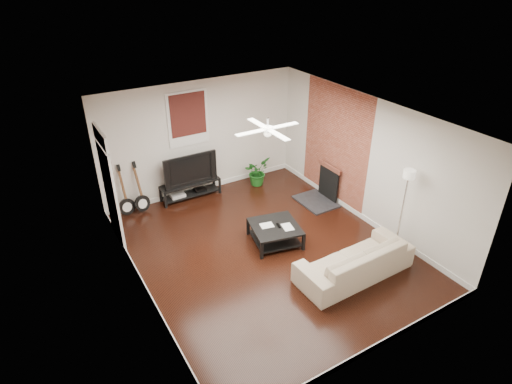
{
  "coord_description": "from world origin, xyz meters",
  "views": [
    {
      "loc": [
        -3.78,
        -5.96,
        5.25
      ],
      "look_at": [
        0.0,
        0.4,
        1.15
      ],
      "focal_mm": 30.01,
      "sensor_mm": 36.0,
      "label": 1
    }
  ],
  "objects": [
    {
      "name": "room",
      "position": [
        0.0,
        0.0,
        1.4
      ],
      "size": [
        5.01,
        6.01,
        2.81
      ],
      "color": "black",
      "rests_on": "ground"
    },
    {
      "name": "floor_lamp",
      "position": [
        2.2,
        -1.39,
        0.92
      ],
      "size": [
        0.31,
        0.31,
        1.84
      ],
      "primitive_type": null,
      "rotation": [
        0.0,
        0.0,
        0.02
      ],
      "color": "silver",
      "rests_on": "floor"
    },
    {
      "name": "guitar_left",
      "position": [
        -2.04,
        2.75,
        0.62
      ],
      "size": [
        0.42,
        0.33,
        1.23
      ],
      "primitive_type": null,
      "rotation": [
        0.0,
        0.0,
        0.17
      ],
      "color": "black",
      "rests_on": "floor"
    },
    {
      "name": "sofa",
      "position": [
        1.0,
        -1.49,
        0.33
      ],
      "size": [
        2.28,
        0.93,
        0.66
      ],
      "primitive_type": "imported",
      "rotation": [
        0.0,
        0.0,
        3.16
      ],
      "color": "#BFAD8F",
      "rests_on": "floor"
    },
    {
      "name": "door_left",
      "position": [
        -2.46,
        1.9,
        1.25
      ],
      "size": [
        0.08,
        1.0,
        2.5
      ],
      "primitive_type": "cube",
      "color": "white",
      "rests_on": "wall_left"
    },
    {
      "name": "tv",
      "position": [
        -0.46,
        2.8,
        0.79
      ],
      "size": [
        1.32,
        0.17,
        0.76
      ],
      "primitive_type": "imported",
      "color": "black",
      "rests_on": "tv_stand"
    },
    {
      "name": "fireplace",
      "position": [
        2.2,
        1.0,
        0.46
      ],
      "size": [
        0.8,
        1.1,
        0.92
      ],
      "primitive_type": "cube",
      "color": "black",
      "rests_on": "floor"
    },
    {
      "name": "ceiling_fan",
      "position": [
        0.0,
        0.0,
        2.6
      ],
      "size": [
        1.24,
        1.24,
        0.32
      ],
      "primitive_type": null,
      "color": "white",
      "rests_on": "ceiling"
    },
    {
      "name": "window_back",
      "position": [
        -0.3,
        2.97,
        1.95
      ],
      "size": [
        1.0,
        0.06,
        1.3
      ],
      "primitive_type": "cube",
      "color": "#3D1610",
      "rests_on": "wall_back"
    },
    {
      "name": "guitar_right",
      "position": [
        -1.69,
        2.72,
        0.62
      ],
      "size": [
        0.44,
        0.36,
        1.23
      ],
      "primitive_type": null,
      "rotation": [
        0.0,
        0.0,
        0.28
      ],
      "color": "black",
      "rests_on": "floor"
    },
    {
      "name": "brick_accent",
      "position": [
        2.49,
        1.0,
        1.4
      ],
      "size": [
        0.02,
        2.2,
        2.8
      ],
      "primitive_type": "cube",
      "color": "#974530",
      "rests_on": "floor"
    },
    {
      "name": "coffee_table",
      "position": [
        0.3,
        0.14,
        0.2
      ],
      "size": [
        1.13,
        1.13,
        0.4
      ],
      "primitive_type": "cube",
      "rotation": [
        0.0,
        0.0,
        -0.21
      ],
      "color": "black",
      "rests_on": "floor"
    },
    {
      "name": "potted_plant",
      "position": [
        1.3,
        2.55,
        0.36
      ],
      "size": [
        0.84,
        0.81,
        0.71
      ],
      "primitive_type": "imported",
      "rotation": [
        0.0,
        0.0,
        0.57
      ],
      "color": "#1B611D",
      "rests_on": "floor"
    },
    {
      "name": "tv_stand",
      "position": [
        -0.46,
        2.78,
        0.21
      ],
      "size": [
        1.48,
        0.39,
        0.41
      ],
      "primitive_type": "cube",
      "color": "black",
      "rests_on": "floor"
    }
  ]
}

